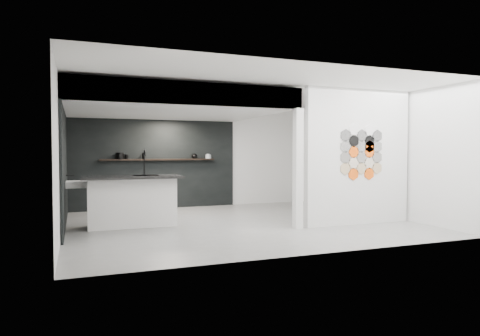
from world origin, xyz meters
name	(u,v)px	position (x,y,z in m)	size (l,w,h in m)	color
floor	(241,223)	(0.00, 0.00, -0.01)	(7.00, 6.00, 0.01)	slate
partition_panel	(358,157)	(2.23, -1.00, 1.40)	(2.45, 0.15, 2.80)	silver
bay_clad_back	(155,164)	(-1.30, 2.97, 1.18)	(4.40, 0.04, 2.35)	black
bay_clad_left	(64,168)	(-3.47, 1.00, 1.18)	(0.04, 4.00, 2.35)	black
bulkhead	(169,104)	(-1.30, 1.00, 2.55)	(4.40, 4.00, 0.40)	silver
corner_column	(298,169)	(0.82, -1.00, 1.18)	(0.16, 0.16, 2.35)	silver
fascia_beam	(191,93)	(-1.30, -0.92, 2.55)	(4.40, 0.16, 0.40)	silver
wall_basin	(77,184)	(-3.24, 0.80, 0.85)	(0.40, 0.60, 0.12)	silver
display_shelf	(159,160)	(-1.20, 2.87, 1.30)	(3.00, 0.15, 0.04)	black
kitchen_island	(132,200)	(-2.20, 0.37, 0.53)	(1.95, 0.89, 1.56)	silver
stockpot	(120,156)	(-2.19, 2.87, 1.40)	(0.20, 0.20, 0.16)	black
kettle	(194,156)	(-0.24, 2.87, 1.39)	(0.15, 0.15, 0.13)	black
glass_bowl	(208,157)	(0.15, 2.87, 1.37)	(0.15, 0.15, 0.11)	gray
glass_vase	(208,156)	(0.15, 2.87, 1.38)	(0.09, 0.09, 0.13)	gray
bottle_dark	(143,156)	(-1.61, 2.87, 1.40)	(0.06, 0.06, 0.16)	black
utensil_cup	(127,157)	(-2.03, 2.87, 1.38)	(0.09, 0.09, 0.11)	black
hex_tile_cluster	(362,152)	(2.26, -1.09, 1.50)	(1.04, 0.02, 1.16)	tan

